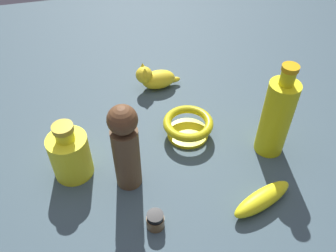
{
  "coord_description": "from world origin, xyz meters",
  "views": [
    {
      "loc": [
        0.65,
        -0.17,
        0.69
      ],
      "look_at": [
        0.0,
        0.0,
        0.05
      ],
      "focal_mm": 37.63,
      "sensor_mm": 36.0,
      "label": 1
    }
  ],
  "objects_px": {
    "nail_polish_jar": "(155,220)",
    "person_figure_adult": "(126,147)",
    "cat_figurine": "(155,78)",
    "bottle_short": "(70,154)",
    "bottle_tall": "(277,117)",
    "banana": "(262,199)",
    "bowl": "(188,125)"
  },
  "relations": [
    {
      "from": "nail_polish_jar",
      "to": "bowl",
      "type": "distance_m",
      "value": 0.29
    },
    {
      "from": "bottle_short",
      "to": "person_figure_adult",
      "type": "relative_size",
      "value": 0.67
    },
    {
      "from": "nail_polish_jar",
      "to": "person_figure_adult",
      "type": "height_order",
      "value": "person_figure_adult"
    },
    {
      "from": "banana",
      "to": "bottle_tall",
      "type": "bearing_deg",
      "value": 40.21
    },
    {
      "from": "bowl",
      "to": "banana",
      "type": "relative_size",
      "value": 0.84
    },
    {
      "from": "cat_figurine",
      "to": "bowl",
      "type": "xyz_separation_m",
      "value": [
        0.23,
        0.04,
        -0.0
      ]
    },
    {
      "from": "nail_polish_jar",
      "to": "bottle_tall",
      "type": "bearing_deg",
      "value": 113.54
    },
    {
      "from": "banana",
      "to": "nail_polish_jar",
      "type": "bearing_deg",
      "value": 159.28
    },
    {
      "from": "bottle_tall",
      "to": "banana",
      "type": "bearing_deg",
      "value": -31.23
    },
    {
      "from": "cat_figurine",
      "to": "nail_polish_jar",
      "type": "bearing_deg",
      "value": -12.98
    },
    {
      "from": "bowl",
      "to": "bottle_tall",
      "type": "relative_size",
      "value": 0.52
    },
    {
      "from": "nail_polish_jar",
      "to": "banana",
      "type": "distance_m",
      "value": 0.25
    },
    {
      "from": "nail_polish_jar",
      "to": "banana",
      "type": "bearing_deg",
      "value": 87.84
    },
    {
      "from": "bottle_short",
      "to": "person_figure_adult",
      "type": "xyz_separation_m",
      "value": [
        0.06,
        0.13,
        0.06
      ]
    },
    {
      "from": "bowl",
      "to": "person_figure_adult",
      "type": "relative_size",
      "value": 0.58
    },
    {
      "from": "bottle_short",
      "to": "banana",
      "type": "xyz_separation_m",
      "value": [
        0.21,
        0.41,
        -0.04
      ]
    },
    {
      "from": "cat_figurine",
      "to": "bowl",
      "type": "bearing_deg",
      "value": 9.59
    },
    {
      "from": "nail_polish_jar",
      "to": "bowl",
      "type": "relative_size",
      "value": 0.31
    },
    {
      "from": "cat_figurine",
      "to": "banana",
      "type": "distance_m",
      "value": 0.51
    },
    {
      "from": "cat_figurine",
      "to": "bottle_short",
      "type": "bearing_deg",
      "value": -43.67
    },
    {
      "from": "cat_figurine",
      "to": "person_figure_adult",
      "type": "relative_size",
      "value": 0.61
    },
    {
      "from": "bottle_short",
      "to": "cat_figurine",
      "type": "bearing_deg",
      "value": 136.33
    },
    {
      "from": "nail_polish_jar",
      "to": "bottle_short",
      "type": "bearing_deg",
      "value": -140.92
    },
    {
      "from": "bottle_short",
      "to": "bottle_tall",
      "type": "relative_size",
      "value": 0.6
    },
    {
      "from": "cat_figurine",
      "to": "bottle_short",
      "type": "distance_m",
      "value": 0.4
    },
    {
      "from": "banana",
      "to": "bottle_tall",
      "type": "xyz_separation_m",
      "value": [
        -0.16,
        0.1,
        0.09
      ]
    },
    {
      "from": "nail_polish_jar",
      "to": "bowl",
      "type": "bearing_deg",
      "value": 149.23
    },
    {
      "from": "nail_polish_jar",
      "to": "person_figure_adult",
      "type": "relative_size",
      "value": 0.18
    },
    {
      "from": "nail_polish_jar",
      "to": "cat_figurine",
      "type": "relative_size",
      "value": 0.29
    },
    {
      "from": "cat_figurine",
      "to": "banana",
      "type": "bearing_deg",
      "value": 15.31
    },
    {
      "from": "cat_figurine",
      "to": "bottle_short",
      "type": "relative_size",
      "value": 0.92
    },
    {
      "from": "nail_polish_jar",
      "to": "person_figure_adult",
      "type": "xyz_separation_m",
      "value": [
        -0.14,
        -0.03,
        0.1
      ]
    }
  ]
}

